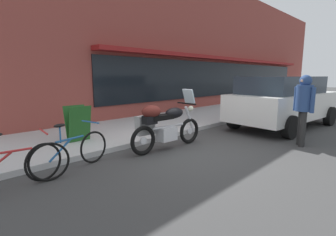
% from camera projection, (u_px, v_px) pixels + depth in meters
% --- Properties ---
extents(ground_plane, '(80.00, 80.00, 0.00)m').
position_uv_depth(ground_plane, '(193.00, 150.00, 5.96)').
color(ground_plane, '#3A3A3A').
extents(storefront_building, '(25.69, 0.90, 6.57)m').
position_uv_depth(storefront_building, '(229.00, 50.00, 14.75)').
color(storefront_building, brown).
rests_on(storefront_building, ground_plane).
extents(sidewalk_curb, '(30.00, 3.16, 0.12)m').
position_uv_depth(sidewalk_curb, '(255.00, 106.00, 14.18)').
color(sidewalk_curb, '#B6B6B6').
rests_on(sidewalk_curb, ground_plane).
extents(touring_motorcycle, '(2.13, 0.75, 1.40)m').
position_uv_depth(touring_motorcycle, '(163.00, 124.00, 5.87)').
color(touring_motorcycle, black).
rests_on(touring_motorcycle, ground_plane).
extents(parked_bicycle, '(1.67, 0.52, 0.91)m').
position_uv_depth(parked_bicycle, '(71.00, 152.00, 4.57)').
color(parked_bicycle, black).
rests_on(parked_bicycle, ground_plane).
extents(parked_minivan, '(4.75, 2.41, 1.71)m').
position_uv_depth(parked_minivan, '(284.00, 100.00, 8.43)').
color(parked_minivan, silver).
rests_on(parked_minivan, ground_plane).
extents(pedestrian_walking, '(0.49, 0.53, 1.75)m').
position_uv_depth(pedestrian_walking, '(304.00, 102.00, 6.12)').
color(pedestrian_walking, '#242424').
rests_on(pedestrian_walking, ground_plane).
extents(sandwich_board_sign, '(0.55, 0.40, 0.88)m').
position_uv_depth(sandwich_board_sign, '(78.00, 123.00, 6.23)').
color(sandwich_board_sign, '#1E511E').
rests_on(sandwich_board_sign, sidewalk_curb).
extents(second_bicycle_by_cafe, '(1.69, 0.48, 0.92)m').
position_uv_depth(second_bicycle_by_cafe, '(12.00, 167.00, 3.80)').
color(second_bicycle_by_cafe, black).
rests_on(second_bicycle_by_cafe, ground_plane).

